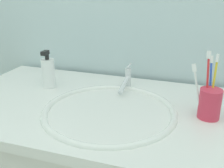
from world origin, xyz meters
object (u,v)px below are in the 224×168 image
at_px(faucet, 126,80).
at_px(toothbrush_blue, 211,81).
at_px(toothbrush_cup, 210,104).
at_px(soap_dispenser, 48,73).
at_px(toothbrush_yellow, 214,81).
at_px(toothbrush_red, 208,80).
at_px(toothbrush_white, 197,87).

bearing_deg(faucet, toothbrush_blue, -19.24).
distance_m(toothbrush_cup, soap_dispenser, 0.64).
xyz_separation_m(toothbrush_yellow, toothbrush_blue, (-0.01, 0.02, -0.01)).
relative_size(faucet, toothbrush_red, 0.74).
relative_size(toothbrush_white, toothbrush_yellow, 0.86).
bearing_deg(toothbrush_yellow, soap_dispenser, 175.24).
height_order(toothbrush_yellow, soap_dispenser, toothbrush_yellow).
bearing_deg(toothbrush_white, toothbrush_red, 34.19).
relative_size(toothbrush_blue, soap_dispenser, 1.19).
xyz_separation_m(faucet, soap_dispenser, (-0.31, -0.08, 0.02)).
height_order(toothbrush_cup, toothbrush_white, toothbrush_white).
relative_size(toothbrush_cup, soap_dispenser, 0.62).
distance_m(faucet, toothbrush_blue, 0.34).
distance_m(faucet, toothbrush_cup, 0.35).
height_order(toothbrush_yellow, toothbrush_red, toothbrush_red).
xyz_separation_m(toothbrush_cup, toothbrush_red, (-0.02, 0.02, 0.07)).
relative_size(toothbrush_cup, toothbrush_blue, 0.52).
bearing_deg(toothbrush_red, faucet, 155.79).
relative_size(toothbrush_red, soap_dispenser, 1.33).
bearing_deg(toothbrush_blue, toothbrush_cup, -83.34).
bearing_deg(toothbrush_yellow, toothbrush_red, -164.18).
bearing_deg(faucet, soap_dispenser, -165.96).
bearing_deg(toothbrush_white, toothbrush_yellow, 27.57).
distance_m(faucet, soap_dispenser, 0.32).
height_order(toothbrush_white, toothbrush_blue, toothbrush_blue).
xyz_separation_m(faucet, toothbrush_white, (0.27, -0.16, 0.06)).
xyz_separation_m(toothbrush_cup, toothbrush_blue, (-0.01, 0.04, 0.06)).
distance_m(toothbrush_white, soap_dispenser, 0.59).
height_order(toothbrush_cup, soap_dispenser, soap_dispenser).
bearing_deg(toothbrush_cup, toothbrush_yellow, 79.31).
bearing_deg(toothbrush_cup, toothbrush_white, -175.13).
distance_m(toothbrush_red, toothbrush_blue, 0.03).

